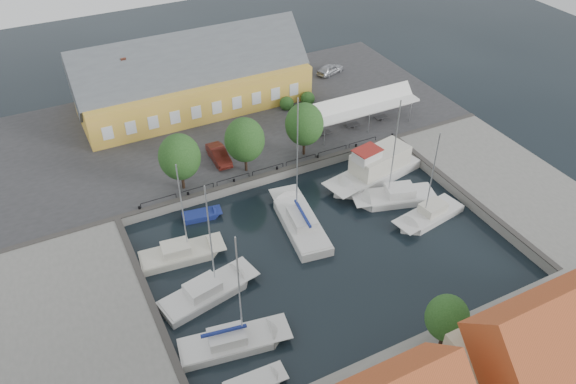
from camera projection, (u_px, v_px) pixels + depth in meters
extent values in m
plane|color=black|center=(316.00, 239.00, 53.13)|extent=(140.00, 140.00, 0.00)
cube|color=#2D2D30|center=(226.00, 124.00, 69.12)|extent=(56.00, 26.00, 1.00)
cube|color=slate|center=(82.00, 336.00, 43.55)|extent=(12.00, 24.00, 1.00)
cube|color=slate|center=(508.00, 184.00, 59.27)|extent=(12.00, 24.00, 1.00)
cube|color=#383533|center=(270.00, 173.00, 59.78)|extent=(56.00, 0.60, 0.12)
cube|color=#383533|center=(152.00, 305.00, 45.24)|extent=(0.60, 24.00, 0.12)
cube|color=#383533|center=(467.00, 194.00, 56.89)|extent=(0.60, 24.00, 0.12)
cylinder|color=black|center=(139.00, 208.00, 54.90)|extent=(0.24, 0.24, 0.40)
cylinder|color=black|center=(188.00, 194.00, 56.69)|extent=(0.24, 0.24, 0.40)
cylinder|color=black|center=(234.00, 181.00, 58.48)|extent=(0.24, 0.24, 0.40)
cylinder|color=black|center=(277.00, 168.00, 60.26)|extent=(0.24, 0.24, 0.40)
cylinder|color=black|center=(318.00, 157.00, 62.05)|extent=(0.24, 0.24, 0.40)
cylinder|color=black|center=(356.00, 146.00, 63.84)|extent=(0.24, 0.24, 0.40)
cylinder|color=black|center=(392.00, 135.00, 65.62)|extent=(0.24, 0.24, 0.40)
cube|color=gold|center=(195.00, 90.00, 70.27)|extent=(28.00, 10.00, 4.50)
cube|color=#474C51|center=(192.00, 64.00, 68.14)|extent=(28.56, 7.60, 7.60)
cube|color=gold|center=(105.00, 90.00, 71.25)|extent=(6.00, 6.00, 3.50)
cube|color=brown|center=(124.00, 62.00, 64.15)|extent=(0.60, 0.60, 1.20)
cube|color=white|center=(361.00, 106.00, 66.15)|extent=(14.00, 4.00, 0.25)
cylinder|color=silver|center=(324.00, 135.00, 63.55)|extent=(0.10, 0.10, 2.70)
cylinder|color=silver|center=(309.00, 120.00, 66.10)|extent=(0.10, 0.10, 2.70)
cylinder|color=silver|center=(369.00, 122.00, 65.70)|extent=(0.10, 0.10, 2.70)
cylinder|color=silver|center=(353.00, 109.00, 68.25)|extent=(0.10, 0.10, 2.70)
cylinder|color=silver|center=(410.00, 111.00, 67.84)|extent=(0.10, 0.10, 2.70)
cylinder|color=silver|center=(393.00, 98.00, 70.39)|extent=(0.10, 0.10, 2.70)
cylinder|color=black|center=(183.00, 180.00, 57.16)|extent=(0.30, 0.30, 2.10)
ellipsoid|color=#1D4217|center=(180.00, 157.00, 55.44)|extent=(4.20, 4.20, 4.83)
cylinder|color=black|center=(246.00, 162.00, 59.67)|extent=(0.30, 0.30, 2.10)
ellipsoid|color=#1D4217|center=(245.00, 140.00, 57.94)|extent=(4.20, 4.20, 4.83)
cylinder|color=black|center=(304.00, 146.00, 62.17)|extent=(0.30, 0.30, 2.10)
ellipsoid|color=#1D4217|center=(304.00, 124.00, 60.44)|extent=(4.20, 4.20, 4.83)
imported|color=#B0B2B8|center=(330.00, 69.00, 78.59)|extent=(4.59, 2.91, 1.46)
imported|color=#551913|center=(219.00, 155.00, 61.36)|extent=(1.68, 4.62, 1.51)
cube|color=silver|center=(302.00, 229.00, 53.99)|extent=(4.26, 8.73, 1.50)
cube|color=silver|center=(299.00, 216.00, 54.29)|extent=(4.36, 10.37, 0.08)
cube|color=silver|center=(302.00, 218.00, 53.38)|extent=(2.57, 3.61, 0.90)
cylinder|color=silver|center=(297.00, 160.00, 50.97)|extent=(0.12, 0.12, 12.56)
cube|color=navy|center=(303.00, 213.00, 52.77)|extent=(0.79, 4.18, 0.22)
cube|color=silver|center=(378.00, 175.00, 61.23)|extent=(9.93, 5.30, 1.80)
cube|color=silver|center=(371.00, 172.00, 60.08)|extent=(11.75, 5.53, 0.08)
cube|color=beige|center=(380.00, 160.00, 60.01)|extent=(6.94, 4.21, 2.20)
cube|color=silver|center=(367.00, 155.00, 58.12)|extent=(2.92, 2.41, 1.20)
cube|color=maroon|center=(368.00, 150.00, 57.73)|extent=(3.17, 2.56, 0.10)
cube|color=silver|center=(400.00, 199.00, 57.89)|extent=(7.56, 4.81, 1.30)
cube|color=silver|center=(393.00, 195.00, 57.34)|extent=(8.87, 5.10, 0.08)
cube|color=silver|center=(400.00, 190.00, 57.17)|extent=(3.26, 2.72, 0.90)
cylinder|color=silver|center=(394.00, 151.00, 53.96)|extent=(0.12, 0.12, 10.95)
cube|color=silver|center=(432.00, 216.00, 55.75)|extent=(6.62, 3.60, 1.30)
cube|color=silver|center=(428.00, 213.00, 54.96)|extent=(7.84, 3.70, 0.08)
cube|color=beige|center=(433.00, 207.00, 54.98)|extent=(2.77, 2.16, 0.90)
cylinder|color=silver|center=(432.00, 177.00, 51.90)|extent=(0.12, 0.12, 9.42)
cube|color=beige|center=(176.00, 258.00, 51.00)|extent=(6.51, 3.36, 1.30)
cube|color=beige|center=(183.00, 250.00, 50.80)|extent=(7.74, 3.38, 0.08)
cube|color=beige|center=(176.00, 248.00, 50.34)|extent=(2.68, 2.10, 0.90)
cylinder|color=silver|center=(182.00, 210.00, 48.10)|extent=(0.12, 0.12, 9.39)
cube|color=silver|center=(202.00, 298.00, 47.22)|extent=(7.50, 4.25, 1.30)
cube|color=silver|center=(210.00, 287.00, 47.23)|extent=(8.86, 4.42, 0.08)
cube|color=silver|center=(203.00, 287.00, 46.60)|extent=(3.16, 2.49, 0.90)
cylinder|color=silver|center=(210.00, 239.00, 44.33)|extent=(0.12, 0.12, 10.49)
cube|color=silver|center=(226.00, 347.00, 43.26)|extent=(7.39, 3.80, 1.30)
cube|color=silver|center=(236.00, 338.00, 43.05)|extent=(8.76, 3.92, 0.08)
cube|color=silver|center=(227.00, 337.00, 42.60)|extent=(3.08, 2.26, 0.90)
cylinder|color=silver|center=(239.00, 291.00, 40.04)|extent=(0.12, 0.12, 10.36)
cube|color=navy|center=(224.00, 331.00, 42.10)|extent=(3.51, 0.79, 0.22)
cube|color=silver|center=(256.00, 380.00, 40.36)|extent=(4.54, 1.88, 0.08)
cube|color=navy|center=(199.00, 217.00, 55.60)|extent=(3.35, 2.02, 0.80)
cube|color=navy|center=(202.00, 213.00, 55.43)|extent=(3.96, 2.06, 0.08)
cube|color=beige|center=(551.00, 383.00, 35.37)|extent=(12.00, 8.00, 7.50)
cube|color=#AC4625|center=(576.00, 333.00, 32.33)|extent=(12.36, 6.50, 6.50)
cube|color=brown|center=(546.00, 333.00, 30.25)|extent=(0.70, 0.70, 1.00)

